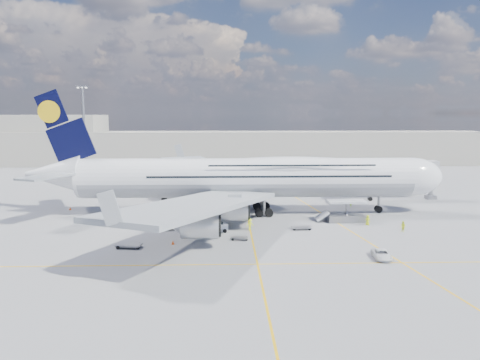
{
  "coord_description": "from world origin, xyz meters",
  "views": [
    {
      "loc": [
        -3.92,
        -76.01,
        18.63
      ],
      "look_at": [
        -1.31,
        8.0,
        6.6
      ],
      "focal_mm": 35.0,
      "sensor_mm": 36.0,
      "label": 1
    }
  ],
  "objects_px": {
    "cone_wing_left_inner": "(204,198)",
    "cone_wing_right_outer": "(173,242)",
    "baggage_tug": "(219,227)",
    "crew_tug": "(250,224)",
    "catering_truck_inner": "(176,191)",
    "cone_wing_right_inner": "(222,228)",
    "crew_wing": "(217,224)",
    "cone_wing_left_outer": "(167,196)",
    "dolly_nose_near": "(239,238)",
    "dolly_nose_far": "(301,227)",
    "dolly_row_b": "(174,227)",
    "jet_bridge": "(385,170)",
    "light_mast": "(84,135)",
    "airliner": "(248,177)",
    "cone_tail": "(70,208)",
    "crew_nose": "(351,203)",
    "catering_truck_outer": "(188,180)",
    "cone_nose": "(382,209)",
    "service_van": "(382,254)",
    "cargo_loader": "(345,214)",
    "crew_loader": "(403,227)",
    "dolly_row_c": "(129,245)",
    "dolly_back": "(110,215)",
    "dolly_row_a": "(125,221)",
    "crew_van": "(368,220)"
  },
  "relations": [
    {
      "from": "light_mast",
      "to": "cone_wing_left_outer",
      "type": "relative_size",
      "value": 49.05
    },
    {
      "from": "cone_wing_left_outer",
      "to": "crew_wing",
      "type": "bearing_deg",
      "value": -68.57
    },
    {
      "from": "cone_wing_left_outer",
      "to": "cargo_loader",
      "type": "bearing_deg",
      "value": -36.65
    },
    {
      "from": "dolly_row_a",
      "to": "cone_wing_left_outer",
      "type": "relative_size",
      "value": 6.56
    },
    {
      "from": "service_van",
      "to": "crew_nose",
      "type": "relative_size",
      "value": 2.84
    },
    {
      "from": "light_mast",
      "to": "crew_van",
      "type": "bearing_deg",
      "value": -37.04
    },
    {
      "from": "crew_tug",
      "to": "cone_wing_left_outer",
      "type": "bearing_deg",
      "value": 100.23
    },
    {
      "from": "catering_truck_outer",
      "to": "dolly_back",
      "type": "bearing_deg",
      "value": -96.49
    },
    {
      "from": "dolly_nose_far",
      "to": "service_van",
      "type": "xyz_separation_m",
      "value": [
        7.87,
        -15.73,
        0.25
      ]
    },
    {
      "from": "cargo_loader",
      "to": "cone_wing_left_inner",
      "type": "height_order",
      "value": "cargo_loader"
    },
    {
      "from": "jet_bridge",
      "to": "airliner",
      "type": "bearing_deg",
      "value": -159.69
    },
    {
      "from": "crew_loader",
      "to": "crew_tug",
      "type": "height_order",
      "value": "crew_tug"
    },
    {
      "from": "cone_wing_left_outer",
      "to": "crew_loader",
      "type": "bearing_deg",
      "value": -38.62
    },
    {
      "from": "airliner",
      "to": "crew_loader",
      "type": "height_order",
      "value": "airliner"
    },
    {
      "from": "baggage_tug",
      "to": "crew_tug",
      "type": "height_order",
      "value": "crew_tug"
    },
    {
      "from": "crew_loader",
      "to": "crew_tug",
      "type": "bearing_deg",
      "value": -123.01
    },
    {
      "from": "catering_truck_inner",
      "to": "catering_truck_outer",
      "type": "relative_size",
      "value": 1.05
    },
    {
      "from": "catering_truck_inner",
      "to": "crew_tug",
      "type": "height_order",
      "value": "catering_truck_inner"
    },
    {
      "from": "cargo_loader",
      "to": "catering_truck_inner",
      "type": "height_order",
      "value": "catering_truck_inner"
    },
    {
      "from": "airliner",
      "to": "cone_wing_left_inner",
      "type": "xyz_separation_m",
      "value": [
        -8.89,
        15.3,
        -6.62
      ]
    },
    {
      "from": "catering_truck_outer",
      "to": "cone_nose",
      "type": "xyz_separation_m",
      "value": [
        39.79,
        -29.65,
        -1.61
      ]
    },
    {
      "from": "light_mast",
      "to": "crew_tug",
      "type": "distance_m",
      "value": 63.6
    },
    {
      "from": "cone_wing_left_inner",
      "to": "cone_wing_right_outer",
      "type": "relative_size",
      "value": 0.84
    },
    {
      "from": "catering_truck_inner",
      "to": "dolly_back",
      "type": "bearing_deg",
      "value": -119.0
    },
    {
      "from": "crew_wing",
      "to": "cone_wing_left_outer",
      "type": "relative_size",
      "value": 3.34
    },
    {
      "from": "cargo_loader",
      "to": "crew_wing",
      "type": "relative_size",
      "value": 4.92
    },
    {
      "from": "crew_nose",
      "to": "cone_tail",
      "type": "xyz_separation_m",
      "value": [
        -55.31,
        -1.24,
        -0.46
      ]
    },
    {
      "from": "dolly_back",
      "to": "cone_wing_right_outer",
      "type": "xyz_separation_m",
      "value": [
        12.57,
        -15.07,
        -0.83
      ]
    },
    {
      "from": "light_mast",
      "to": "dolly_row_c",
      "type": "xyz_separation_m",
      "value": [
        22.51,
        -57.3,
        -12.82
      ]
    },
    {
      "from": "catering_truck_inner",
      "to": "airliner",
      "type": "bearing_deg",
      "value": -44.51
    },
    {
      "from": "service_van",
      "to": "cone_wing_right_inner",
      "type": "distance_m",
      "value": 26.1
    },
    {
      "from": "dolly_back",
      "to": "dolly_nose_far",
      "type": "relative_size",
      "value": 1.17
    },
    {
      "from": "jet_bridge",
      "to": "crew_wing",
      "type": "xyz_separation_m",
      "value": [
        -35.14,
        -22.76,
        -5.98
      ]
    },
    {
      "from": "dolly_back",
      "to": "crew_nose",
      "type": "relative_size",
      "value": 2.42
    },
    {
      "from": "dolly_row_b",
      "to": "catering_truck_outer",
      "type": "distance_m",
      "value": 43.8
    },
    {
      "from": "jet_bridge",
      "to": "crew_nose",
      "type": "height_order",
      "value": "jet_bridge"
    },
    {
      "from": "catering_truck_outer",
      "to": "crew_loader",
      "type": "distance_m",
      "value": 59.91
    },
    {
      "from": "dolly_row_c",
      "to": "cone_wing_right_inner",
      "type": "relative_size",
      "value": 6.79
    },
    {
      "from": "cargo_loader",
      "to": "cone_nose",
      "type": "relative_size",
      "value": 16.47
    },
    {
      "from": "cone_wing_right_outer",
      "to": "crew_wing",
      "type": "bearing_deg",
      "value": 55.4
    },
    {
      "from": "dolly_row_b",
      "to": "dolly_nose_far",
      "type": "distance_m",
      "value": 20.6
    },
    {
      "from": "dolly_row_b",
      "to": "dolly_back",
      "type": "height_order",
      "value": "dolly_back"
    },
    {
      "from": "airliner",
      "to": "cone_tail",
      "type": "xyz_separation_m",
      "value": [
        -34.4,
        3.96,
        -6.57
      ]
    },
    {
      "from": "jet_bridge",
      "to": "cone_wing_right_outer",
      "type": "relative_size",
      "value": 31.23
    },
    {
      "from": "catering_truck_inner",
      "to": "cone_wing_right_inner",
      "type": "bearing_deg",
      "value": -71.43
    },
    {
      "from": "dolly_nose_near",
      "to": "dolly_nose_far",
      "type": "bearing_deg",
      "value": 43.29
    },
    {
      "from": "dolly_nose_far",
      "to": "cone_tail",
      "type": "distance_m",
      "value": 45.57
    },
    {
      "from": "service_van",
      "to": "catering_truck_outer",
      "type": "bearing_deg",
      "value": 120.81
    },
    {
      "from": "crew_nose",
      "to": "crew_tug",
      "type": "height_order",
      "value": "crew_tug"
    },
    {
      "from": "cargo_loader",
      "to": "crew_nose",
      "type": "distance_m",
      "value": 13.06
    }
  ]
}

